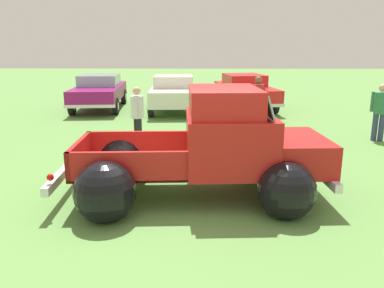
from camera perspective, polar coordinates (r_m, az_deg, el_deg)
name	(u,v)px	position (r m, az deg, el deg)	size (l,w,h in m)	color
ground_plane	(191,195)	(6.93, -0.08, -7.62)	(80.00, 80.00, 0.00)	#609347
vintage_pickup_truck	(214,154)	(6.71, 3.24, -1.56)	(4.71, 2.95, 1.96)	black
show_car_0	(100,90)	(16.83, -13.61, 7.79)	(2.24, 4.76, 1.43)	black
show_car_1	(173,92)	(15.82, -2.78, 7.76)	(2.05, 4.30, 1.43)	black
show_car_2	(245,90)	(16.68, 7.83, 8.00)	(2.50, 4.89, 1.43)	black
spectator_0	(380,109)	(11.87, 26.25, 4.70)	(0.52, 0.44, 1.60)	navy
spectator_1	(137,113)	(10.14, -8.14, 4.58)	(0.46, 0.51, 1.59)	black
spectator_2	(258,100)	(12.02, 9.74, 6.44)	(0.51, 0.46, 1.72)	black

